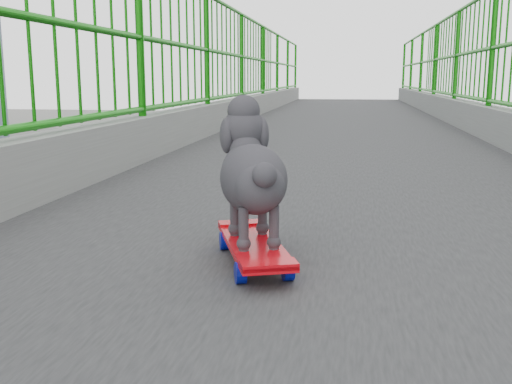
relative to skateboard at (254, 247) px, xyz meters
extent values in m
cube|color=#2D2D2F|center=(0.21, 2.37, -0.30)|extent=(3.00, 24.00, 0.50)
cube|color=slate|center=(0.21, 11.37, -3.80)|extent=(1.20, 1.20, 6.50)
cube|color=gray|center=(-1.19, 2.37, 0.10)|extent=(0.20, 24.00, 0.30)
cylinder|color=#127D0D|center=(-1.19, 2.37, 0.80)|extent=(0.04, 24.00, 0.04)
cylinder|color=#127D0D|center=(-1.19, 2.37, 0.80)|extent=(0.06, 0.06, 1.10)
cylinder|color=#127D0D|center=(-1.19, 12.37, 0.80)|extent=(0.06, 0.06, 1.10)
cylinder|color=#127D0D|center=(1.61, 12.37, 0.80)|extent=(0.06, 0.06, 1.10)
cube|color=red|center=(0.00, 0.00, 0.01)|extent=(0.33, 0.56, 0.02)
cube|color=#99999E|center=(0.06, -0.16, -0.01)|extent=(0.10, 0.07, 0.02)
cylinder|color=#061095|center=(-0.01, -0.19, -0.02)|extent=(0.05, 0.07, 0.06)
sphere|color=yellow|center=(-0.01, -0.19, -0.02)|extent=(0.03, 0.03, 0.03)
cylinder|color=#061095|center=(0.12, -0.14, -0.02)|extent=(0.05, 0.07, 0.06)
sphere|color=yellow|center=(0.12, -0.14, -0.02)|extent=(0.03, 0.03, 0.03)
cube|color=#99999E|center=(-0.06, 0.16, -0.01)|extent=(0.10, 0.07, 0.02)
cylinder|color=#061095|center=(-0.12, 0.14, -0.02)|extent=(0.05, 0.07, 0.06)
sphere|color=yellow|center=(-0.12, 0.14, -0.02)|extent=(0.03, 0.03, 0.03)
cylinder|color=#061095|center=(0.01, 0.19, -0.02)|extent=(0.05, 0.07, 0.06)
sphere|color=yellow|center=(0.01, 0.19, -0.02)|extent=(0.03, 0.03, 0.03)
ellipsoid|color=#2F2D32|center=(0.00, 0.00, 0.22)|extent=(0.30, 0.36, 0.21)
sphere|color=#2F2D32|center=(-0.06, 0.17, 0.35)|extent=(0.14, 0.14, 0.14)
sphere|color=black|center=(-0.09, 0.26, 0.33)|extent=(0.02, 0.02, 0.02)
sphere|color=#2F2D32|center=(0.06, -0.16, 0.26)|extent=(0.07, 0.07, 0.07)
cylinder|color=#2F2D32|center=(-0.07, 0.07, 0.08)|extent=(0.03, 0.03, 0.13)
cylinder|color=#2F2D32|center=(0.01, 0.10, 0.08)|extent=(0.03, 0.03, 0.13)
cylinder|color=#2F2D32|center=(-0.01, -0.10, 0.08)|extent=(0.03, 0.03, 0.13)
cylinder|color=#2F2D32|center=(0.07, -0.07, 0.08)|extent=(0.03, 0.03, 0.13)
camera|label=1|loc=(0.29, -1.78, 0.52)|focal=42.00mm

